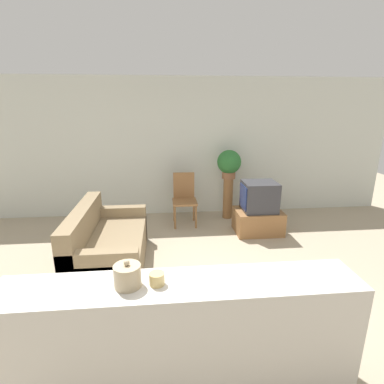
{
  "coord_description": "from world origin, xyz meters",
  "views": [
    {
      "loc": [
        -0.1,
        -2.52,
        2.18
      ],
      "look_at": [
        0.34,
        2.0,
        0.85
      ],
      "focal_mm": 28.0,
      "sensor_mm": 36.0,
      "label": 1
    }
  ],
  "objects_px": {
    "television": "(259,196)",
    "decorative_bowl": "(127,276)",
    "potted_plant": "(229,163)",
    "couch": "(107,246)",
    "wooden_chair": "(184,196)"
  },
  "relations": [
    {
      "from": "television",
      "to": "potted_plant",
      "type": "height_order",
      "value": "potted_plant"
    },
    {
      "from": "decorative_bowl",
      "to": "television",
      "type": "bearing_deg",
      "value": 57.21
    },
    {
      "from": "television",
      "to": "decorative_bowl",
      "type": "relative_size",
      "value": 2.88
    },
    {
      "from": "couch",
      "to": "television",
      "type": "relative_size",
      "value": 2.91
    },
    {
      "from": "couch",
      "to": "television",
      "type": "height_order",
      "value": "television"
    },
    {
      "from": "couch",
      "to": "wooden_chair",
      "type": "xyz_separation_m",
      "value": [
        1.17,
        1.48,
        0.23
      ]
    },
    {
      "from": "couch",
      "to": "potted_plant",
      "type": "bearing_deg",
      "value": 39.54
    },
    {
      "from": "decorative_bowl",
      "to": "potted_plant",
      "type": "bearing_deg",
      "value": 67.68
    },
    {
      "from": "potted_plant",
      "to": "decorative_bowl",
      "type": "height_order",
      "value": "potted_plant"
    },
    {
      "from": "television",
      "to": "decorative_bowl",
      "type": "bearing_deg",
      "value": -122.79
    },
    {
      "from": "wooden_chair",
      "to": "decorative_bowl",
      "type": "relative_size",
      "value": 4.79
    },
    {
      "from": "couch",
      "to": "decorative_bowl",
      "type": "distance_m",
      "value": 2.2
    },
    {
      "from": "television",
      "to": "wooden_chair",
      "type": "distance_m",
      "value": 1.37
    },
    {
      "from": "television",
      "to": "wooden_chair",
      "type": "height_order",
      "value": "wooden_chair"
    },
    {
      "from": "couch",
      "to": "wooden_chair",
      "type": "bearing_deg",
      "value": 51.54
    }
  ]
}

